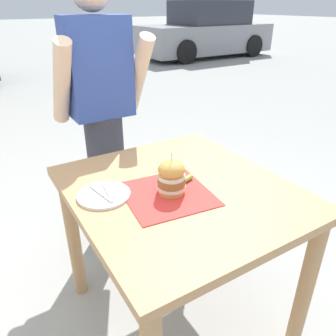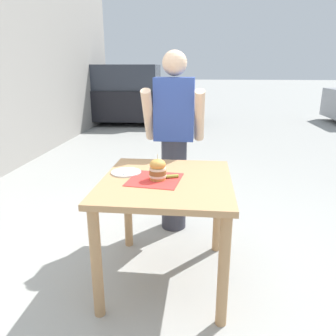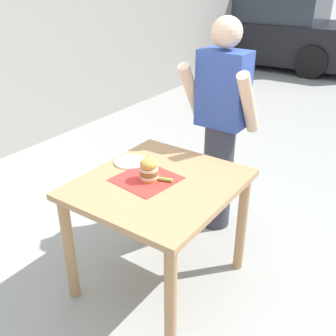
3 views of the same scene
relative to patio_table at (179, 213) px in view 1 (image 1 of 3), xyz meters
name	(u,v)px [view 1 (image 1 of 3)]	position (x,y,z in m)	size (l,w,h in m)	color
ground_plane	(178,314)	(0.00, 0.00, -0.66)	(80.00, 80.00, 0.00)	#9E9E99
patio_table	(179,213)	(0.00, 0.00, 0.00)	(0.90, 1.00, 0.80)	tan
serving_paper	(167,194)	(-0.08, -0.02, 0.14)	(0.35, 0.35, 0.00)	red
sandwich	(171,177)	(-0.06, -0.02, 0.21)	(0.12, 0.12, 0.18)	gold
pickle_spear	(185,180)	(0.04, 0.02, 0.15)	(0.02, 0.02, 0.09)	#8EA83D
side_plate_with_forks	(104,195)	(-0.31, 0.10, 0.14)	(0.22, 0.22, 0.02)	white
diner_across_table	(103,118)	(-0.02, 0.84, 0.22)	(0.55, 0.35, 1.69)	#33333D
parked_car_mid_block	(206,32)	(5.99, 7.66, 0.06)	(4.24, 1.92, 1.60)	gray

